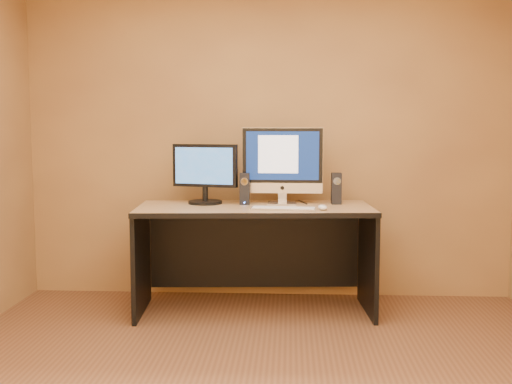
# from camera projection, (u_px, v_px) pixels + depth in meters

# --- Properties ---
(walls) EXTENTS (4.00, 4.00, 2.60)m
(walls) POSITION_uv_depth(u_px,v_px,m) (255.00, 150.00, 3.31)
(walls) COLOR #AA7E44
(walls) RESTS_ON ground
(desk) EXTENTS (1.81, 0.88, 0.81)m
(desk) POSITION_uv_depth(u_px,v_px,m) (255.00, 259.00, 4.87)
(desk) COLOR tan
(desk) RESTS_ON ground
(imac) EXTENTS (0.63, 0.24, 0.61)m
(imac) POSITION_uv_depth(u_px,v_px,m) (282.00, 165.00, 4.94)
(imac) COLOR #B6B6BA
(imac) RESTS_ON desk
(second_monitor) EXTENTS (0.57, 0.38, 0.46)m
(second_monitor) POSITION_uv_depth(u_px,v_px,m) (205.00, 174.00, 4.97)
(second_monitor) COLOR black
(second_monitor) RESTS_ON desk
(speaker_left) EXTENTS (0.08, 0.08, 0.24)m
(speaker_left) POSITION_uv_depth(u_px,v_px,m) (245.00, 189.00, 4.93)
(speaker_left) COLOR black
(speaker_left) RESTS_ON desk
(speaker_right) EXTENTS (0.08, 0.08, 0.24)m
(speaker_right) POSITION_uv_depth(u_px,v_px,m) (336.00, 188.00, 4.95)
(speaker_right) COLOR black
(speaker_right) RESTS_ON desk
(keyboard) EXTENTS (0.48, 0.17, 0.02)m
(keyboard) POSITION_uv_depth(u_px,v_px,m) (284.00, 208.00, 4.64)
(keyboard) COLOR #B5B5BA
(keyboard) RESTS_ON desk
(mouse) EXTENTS (0.08, 0.12, 0.04)m
(mouse) POSITION_uv_depth(u_px,v_px,m) (323.00, 207.00, 4.63)
(mouse) COLOR white
(mouse) RESTS_ON desk
(cable_a) EXTENTS (0.07, 0.24, 0.01)m
(cable_a) POSITION_uv_depth(u_px,v_px,m) (303.00, 202.00, 5.05)
(cable_a) COLOR black
(cable_a) RESTS_ON desk
(cable_b) EXTENTS (0.05, 0.20, 0.01)m
(cable_b) POSITION_uv_depth(u_px,v_px,m) (277.00, 201.00, 5.11)
(cable_b) COLOR black
(cable_b) RESTS_ON desk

